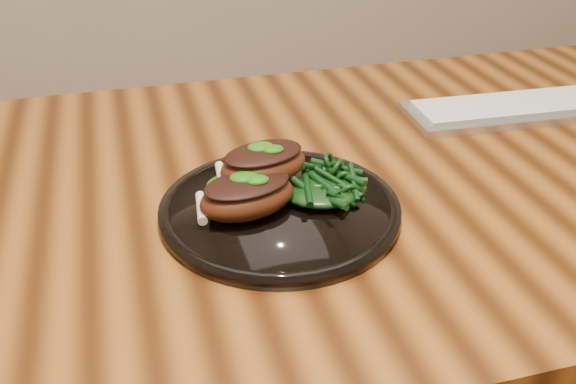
% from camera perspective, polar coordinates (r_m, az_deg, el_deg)
% --- Properties ---
extents(desk, '(1.60, 0.80, 0.75)m').
position_cam_1_polar(desk, '(0.92, 1.01, -3.15)').
color(desk, '#381A07').
rests_on(desk, ground).
extents(plate, '(0.30, 0.30, 0.02)m').
position_cam_1_polar(plate, '(0.79, -0.73, -1.53)').
color(plate, black).
rests_on(plate, desk).
extents(lamb_chop_front, '(0.13, 0.10, 0.05)m').
position_cam_1_polar(lamb_chop_front, '(0.75, -3.70, -0.23)').
color(lamb_chop_front, '#481E0D').
rests_on(lamb_chop_front, plate).
extents(lamb_chop_back, '(0.13, 0.10, 0.05)m').
position_cam_1_polar(lamb_chop_back, '(0.78, -2.25, 2.56)').
color(lamb_chop_back, '#481E0D').
rests_on(lamb_chop_back, plate).
extents(herb_smear, '(0.09, 0.06, 0.01)m').
position_cam_1_polar(herb_smear, '(0.83, -4.32, 0.93)').
color(herb_smear, '#114B08').
rests_on(herb_smear, plate).
extents(greens_heap, '(0.11, 0.10, 0.04)m').
position_cam_1_polar(greens_heap, '(0.79, 3.21, 0.83)').
color(greens_heap, black).
rests_on(greens_heap, plate).
extents(keyboard, '(0.41, 0.14, 0.02)m').
position_cam_1_polar(keyboard, '(1.14, 20.49, 7.08)').
color(keyboard, '#B4B6B8').
rests_on(keyboard, desk).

